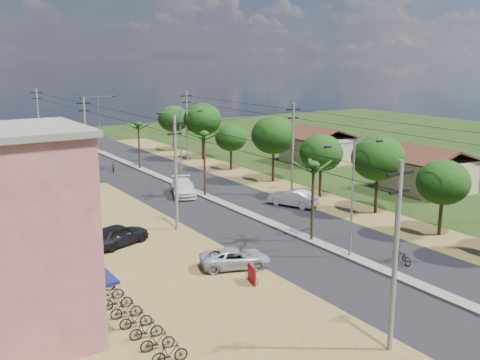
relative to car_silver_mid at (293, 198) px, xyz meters
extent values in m
plane|color=black|center=(-5.00, -12.63, -0.75)|extent=(160.00, 160.00, 0.00)
cube|color=black|center=(-5.00, 2.37, -0.73)|extent=(12.00, 110.00, 0.04)
cube|color=#605E56|center=(-5.00, 5.37, -0.66)|extent=(1.00, 90.00, 0.18)
cube|color=brown|center=(-20.00, -4.63, -0.74)|extent=(18.00, 46.00, 0.04)
cube|color=brown|center=(3.50, 2.37, -0.74)|extent=(5.00, 90.00, 0.03)
cube|color=#101346|center=(-22.60, -12.63, 2.35)|extent=(0.80, 5.40, 0.15)
cube|color=black|center=(-22.95, -12.63, 0.55)|extent=(0.10, 3.00, 2.40)
cube|color=navy|center=(-22.92, -12.63, 5.75)|extent=(0.12, 4.20, 1.20)
cube|color=#101346|center=(-22.60, -5.63, 2.35)|extent=(0.80, 5.40, 0.15)
cube|color=black|center=(-22.95, -5.63, 0.55)|extent=(0.10, 3.00, 2.40)
cube|color=navy|center=(-22.92, -5.63, 5.10)|extent=(0.12, 4.20, 1.20)
cube|color=#101346|center=(-22.60, 1.37, 2.35)|extent=(0.80, 5.40, 0.15)
cube|color=black|center=(-22.95, 1.37, 0.55)|extent=(0.10, 3.00, 2.40)
cube|color=navy|center=(-22.92, 1.37, 4.45)|extent=(0.12, 4.20, 1.20)
cube|color=tan|center=(15.00, -2.63, 0.90)|extent=(7.00, 7.00, 3.30)
cube|color=tan|center=(16.00, 15.37, 0.90)|extent=(7.00, 7.00, 3.30)
cylinder|color=black|center=(4.30, -12.63, 1.17)|extent=(0.28, 0.28, 3.85)
ellipsoid|color=black|center=(4.30, -12.63, 3.37)|extent=(4.00, 4.00, 3.40)
cylinder|color=black|center=(4.70, -5.63, 1.52)|extent=(0.28, 0.28, 4.55)
ellipsoid|color=black|center=(4.70, -5.63, 4.12)|extent=(4.60, 4.60, 3.91)
cylinder|color=black|center=(4.40, 1.37, 1.28)|extent=(0.28, 0.28, 4.06)
ellipsoid|color=black|center=(4.40, 1.37, 3.60)|extent=(4.20, 4.20, 3.57)
cylinder|color=black|center=(4.60, 9.37, 1.63)|extent=(0.28, 0.28, 4.76)
ellipsoid|color=black|center=(4.60, 9.37, 4.35)|extent=(4.80, 4.80, 4.08)
cylinder|color=black|center=(4.20, 17.37, 1.07)|extent=(0.28, 0.28, 3.64)
ellipsoid|color=black|center=(4.20, 17.37, 3.15)|extent=(3.80, 3.80, 3.23)
cylinder|color=black|center=(4.80, 25.37, 1.70)|extent=(0.28, 0.28, 4.90)
ellipsoid|color=black|center=(4.80, 25.37, 4.50)|extent=(5.00, 5.00, 4.25)
cylinder|color=black|center=(4.50, 33.37, 1.42)|extent=(0.28, 0.28, 4.34)
ellipsoid|color=black|center=(4.50, 33.37, 3.90)|extent=(4.40, 4.40, 3.74)
cylinder|color=black|center=(-5.00, -8.63, 2.15)|extent=(0.22, 0.22, 5.80)
cylinder|color=black|center=(-5.00, 7.37, 2.35)|extent=(0.22, 0.22, 6.20)
cylinder|color=black|center=(-5.00, 23.37, 2.00)|extent=(0.22, 0.22, 5.50)
cylinder|color=gray|center=(-5.00, -12.63, 3.25)|extent=(0.16, 0.16, 8.00)
cube|color=gray|center=(-3.80, -12.63, 7.15)|extent=(2.40, 0.08, 0.08)
cube|color=gray|center=(-6.20, -12.63, 7.15)|extent=(2.40, 0.08, 0.08)
cube|color=black|center=(-2.70, -12.63, 7.05)|extent=(0.50, 0.18, 0.12)
cube|color=black|center=(-7.30, -12.63, 7.05)|extent=(0.50, 0.18, 0.12)
cylinder|color=gray|center=(-5.00, 12.37, 3.25)|extent=(0.16, 0.16, 8.00)
cube|color=gray|center=(-3.80, 12.37, 7.15)|extent=(2.40, 0.08, 0.08)
cube|color=gray|center=(-6.20, 12.37, 7.15)|extent=(2.40, 0.08, 0.08)
cube|color=black|center=(-2.70, 12.37, 7.05)|extent=(0.50, 0.18, 0.12)
cube|color=black|center=(-7.30, 12.37, 7.05)|extent=(0.50, 0.18, 0.12)
cylinder|color=gray|center=(-5.00, 37.37, 3.25)|extent=(0.16, 0.16, 8.00)
cube|color=gray|center=(-3.80, 37.37, 7.15)|extent=(2.40, 0.08, 0.08)
cube|color=gray|center=(-6.20, 37.37, 7.15)|extent=(2.40, 0.08, 0.08)
cube|color=black|center=(-2.70, 37.37, 7.05)|extent=(0.50, 0.18, 0.12)
cube|color=black|center=(-7.30, 37.37, 7.05)|extent=(0.50, 0.18, 0.12)
cylinder|color=#605E56|center=(-12.00, -22.63, 3.75)|extent=(0.24, 0.24, 9.00)
cube|color=black|center=(-12.00, -22.63, 7.65)|extent=(1.60, 0.12, 0.12)
cube|color=black|center=(-12.00, -22.63, 6.85)|extent=(1.20, 0.12, 0.12)
cylinder|color=#605E56|center=(-12.00, -0.63, 3.75)|extent=(0.24, 0.24, 9.00)
cube|color=black|center=(-12.00, -0.63, 7.65)|extent=(1.60, 0.12, 0.12)
cube|color=black|center=(-12.00, -0.63, 6.85)|extent=(1.20, 0.12, 0.12)
cylinder|color=#605E56|center=(-12.00, 21.37, 3.75)|extent=(0.24, 0.24, 9.00)
cube|color=black|center=(-12.00, 21.37, 7.65)|extent=(1.60, 0.12, 0.12)
cube|color=black|center=(-12.00, 21.37, 6.85)|extent=(1.20, 0.12, 0.12)
cylinder|color=#605E56|center=(-12.00, 42.37, 3.75)|extent=(0.24, 0.24, 9.00)
cube|color=black|center=(-12.00, 42.37, 7.65)|extent=(1.60, 0.12, 0.12)
cube|color=black|center=(-12.00, 42.37, 6.85)|extent=(1.20, 0.12, 0.12)
cylinder|color=#605E56|center=(2.50, 3.37, 3.75)|extent=(0.24, 0.24, 9.00)
cube|color=black|center=(2.50, 3.37, 7.65)|extent=(1.60, 0.12, 0.12)
cube|color=black|center=(2.50, 3.37, 6.85)|extent=(1.20, 0.12, 0.12)
cylinder|color=#605E56|center=(2.50, 25.37, 3.75)|extent=(0.24, 0.24, 9.00)
cube|color=black|center=(2.50, 25.37, 7.65)|extent=(1.60, 0.12, 0.12)
cube|color=black|center=(2.50, 25.37, 6.85)|extent=(1.20, 0.12, 0.12)
imported|color=#ADB1B6|center=(0.00, 0.00, 0.00)|extent=(3.24, 4.84, 1.51)
imported|color=silver|center=(-6.50, 8.99, 0.02)|extent=(3.98, 5.75, 1.55)
imported|color=#ADB1B6|center=(-12.50, -9.96, -0.12)|extent=(4.97, 3.49, 1.26)
imported|color=black|center=(-17.24, -1.79, 0.04)|extent=(5.01, 3.32, 1.59)
imported|color=black|center=(-2.88, -15.28, -0.25)|extent=(1.12, 2.03, 1.01)
imported|color=black|center=(-6.20, 11.23, -0.29)|extent=(1.00, 1.85, 0.92)
imported|color=black|center=(-8.32, 23.39, -0.20)|extent=(1.03, 1.93, 1.12)
cube|color=maroon|center=(-13.00, -12.66, -0.19)|extent=(0.44, 1.32, 1.12)
cylinder|color=black|center=(-13.00, -13.27, -0.47)|extent=(0.04, 0.04, 0.56)
cylinder|color=black|center=(-13.00, -12.04, -0.47)|extent=(0.04, 0.04, 0.56)
imported|color=black|center=(-21.09, -18.15, -0.25)|extent=(1.72, 0.75, 1.00)
imported|color=black|center=(-21.09, -16.85, -0.25)|extent=(1.72, 0.75, 1.00)
imported|color=black|center=(-21.09, -15.55, -0.25)|extent=(1.72, 0.75, 1.00)
imported|color=black|center=(-21.09, -14.25, -0.25)|extent=(1.72, 0.75, 1.00)
imported|color=black|center=(-21.09, -12.95, -0.25)|extent=(1.72, 0.75, 1.00)
imported|color=black|center=(-21.09, -11.65, -0.25)|extent=(1.72, 0.75, 1.00)
imported|color=black|center=(-21.09, -10.35, -0.25)|extent=(1.72, 0.75, 1.00)
imported|color=black|center=(-21.09, -9.05, -0.25)|extent=(1.72, 0.75, 1.00)
camera|label=1|loc=(-30.71, -38.84, 12.63)|focal=42.00mm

